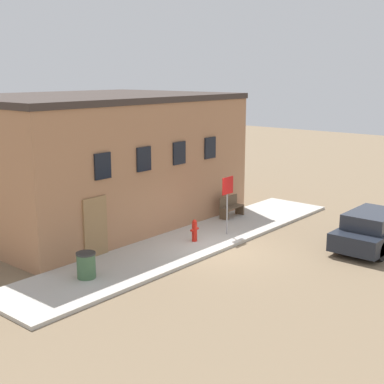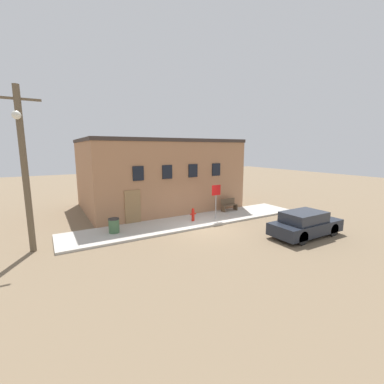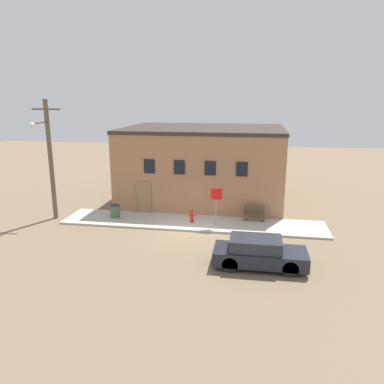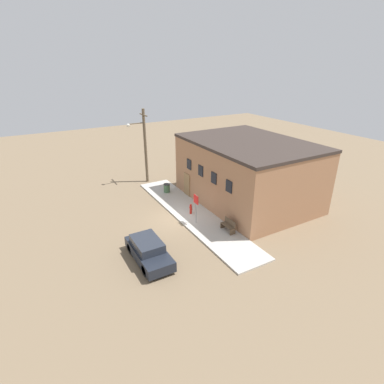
{
  "view_description": "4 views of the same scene",
  "coord_description": "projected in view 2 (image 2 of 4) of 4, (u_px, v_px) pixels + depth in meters",
  "views": [
    {
      "loc": [
        -14.78,
        -10.95,
        6.3
      ],
      "look_at": [
        -0.03,
        1.46,
        2.0
      ],
      "focal_mm": 50.0,
      "sensor_mm": 36.0,
      "label": 1
    },
    {
      "loc": [
        -8.14,
        -12.46,
        4.74
      ],
      "look_at": [
        -0.03,
        1.46,
        2.0
      ],
      "focal_mm": 24.0,
      "sensor_mm": 36.0,
      "label": 2
    },
    {
      "loc": [
        3.59,
        -19.97,
        7.54
      ],
      "look_at": [
        -0.03,
        1.46,
        2.0
      ],
      "focal_mm": 35.0,
      "sensor_mm": 36.0,
      "label": 3
    },
    {
      "loc": [
        18.87,
        -9.31,
        11.42
      ],
      "look_at": [
        -0.03,
        1.46,
        2.0
      ],
      "focal_mm": 28.0,
      "sensor_mm": 36.0,
      "label": 4
    }
  ],
  "objects": [
    {
      "name": "sidewalk",
      "position": [
        192.0,
        221.0,
        16.68
      ],
      "size": [
        15.98,
        2.92,
        0.12
      ],
      "color": "#BCB7AD",
      "rests_on": "ground"
    },
    {
      "name": "utility_pole",
      "position": [
        24.0,
        166.0,
        11.26
      ],
      "size": [
        1.8,
        1.88,
        7.42
      ],
      "color": "brown",
      "rests_on": "ground"
    },
    {
      "name": "bench",
      "position": [
        229.0,
        205.0,
        19.22
      ],
      "size": [
        1.25,
        0.44,
        0.9
      ],
      "color": "brown",
      "rests_on": "sidewalk"
    },
    {
      "name": "ground_plane",
      "position": [
        205.0,
        228.0,
        15.45
      ],
      "size": [
        80.0,
        80.0,
        0.0
      ],
      "primitive_type": "plane",
      "color": "#7A664C"
    },
    {
      "name": "parked_car",
      "position": [
        305.0,
        224.0,
        13.95
      ],
      "size": [
        4.2,
        1.75,
        1.38
      ],
      "color": "black",
      "rests_on": "ground"
    },
    {
      "name": "stop_sign",
      "position": [
        216.0,
        195.0,
        16.7
      ],
      "size": [
        0.67,
        0.06,
        2.29
      ],
      "color": "gray",
      "rests_on": "sidewalk"
    },
    {
      "name": "brick_building",
      "position": [
        157.0,
        174.0,
        20.93
      ],
      "size": [
        11.34,
        8.35,
        5.43
      ],
      "color": "#A87551",
      "rests_on": "ground"
    },
    {
      "name": "fire_hydrant",
      "position": [
        193.0,
        215.0,
        16.49
      ],
      "size": [
        0.41,
        0.19,
        0.84
      ],
      "color": "red",
      "rests_on": "sidewalk"
    },
    {
      "name": "trash_bin",
      "position": [
        114.0,
        225.0,
        14.19
      ],
      "size": [
        0.6,
        0.6,
        0.81
      ],
      "color": "#426642",
      "rests_on": "sidewalk"
    }
  ]
}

